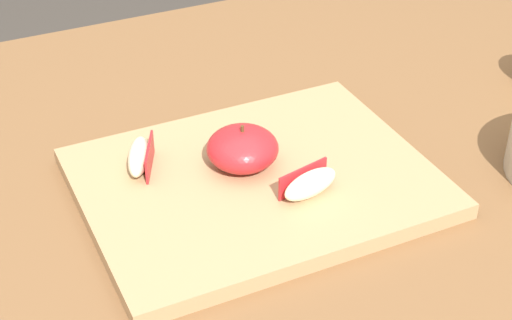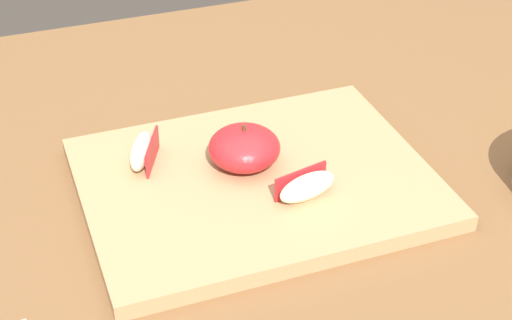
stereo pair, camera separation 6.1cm
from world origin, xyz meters
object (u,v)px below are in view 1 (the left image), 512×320
(apple_wedge_left, at_px, (140,157))
(apple_wedge_back, at_px, (310,184))
(apple_half_skin_up, at_px, (243,148))
(cutting_board, at_px, (256,182))

(apple_wedge_left, height_order, apple_wedge_back, same)
(apple_half_skin_up, relative_size, apple_wedge_left, 1.13)
(apple_wedge_back, bearing_deg, apple_wedge_left, 139.42)
(apple_half_skin_up, xyz_separation_m, apple_wedge_back, (0.04, -0.08, -0.01))
(cutting_board, xyz_separation_m, apple_wedge_back, (0.03, -0.05, 0.02))
(apple_wedge_left, relative_size, apple_wedge_back, 1.00)
(cutting_board, relative_size, apple_wedge_left, 5.32)
(apple_wedge_left, bearing_deg, apple_wedge_back, -40.58)
(apple_wedge_left, xyz_separation_m, apple_wedge_back, (0.14, -0.12, 0.00))
(cutting_board, distance_m, apple_half_skin_up, 0.04)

